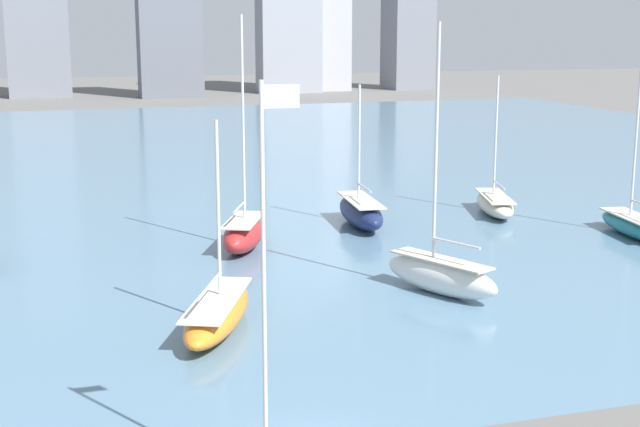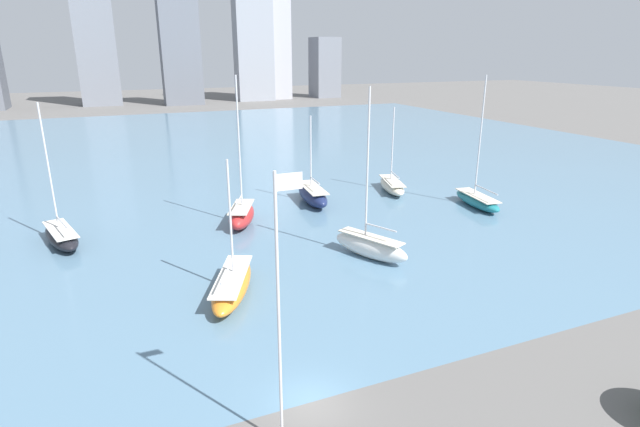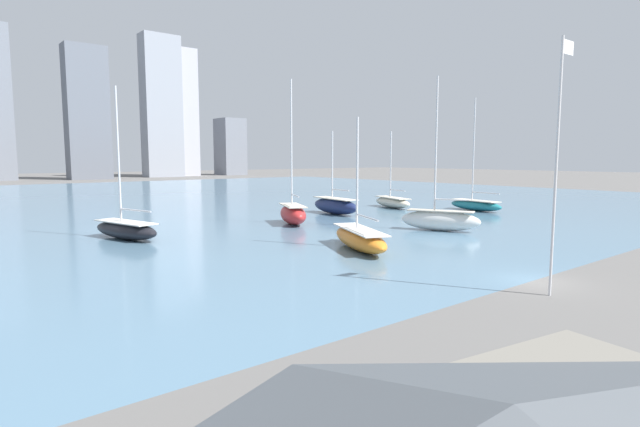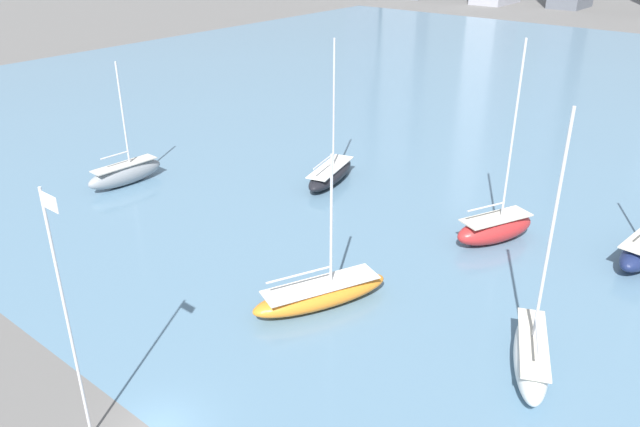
% 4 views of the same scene
% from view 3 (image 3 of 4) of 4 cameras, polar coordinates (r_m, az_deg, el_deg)
% --- Properties ---
extents(ground_plane, '(500.00, 500.00, 0.00)m').
position_cam_3_polar(ground_plane, '(32.14, 23.14, -7.09)').
color(ground_plane, '#605E5B').
extents(harbor_water, '(180.00, 140.00, 0.00)m').
position_cam_3_polar(harbor_water, '(89.10, -20.85, 1.33)').
color(harbor_water, slate).
rests_on(harbor_water, ground_plane).
extents(flag_pole, '(1.24, 0.14, 13.26)m').
position_cam_3_polar(flag_pole, '(28.32, 25.47, 5.61)').
color(flag_pole, silver).
rests_on(flag_pole, ground_plane).
extents(sailboat_cream, '(4.76, 8.88, 11.01)m').
position_cam_3_polar(sailboat_cream, '(73.13, 8.27, 1.33)').
color(sailboat_cream, beige).
rests_on(sailboat_cream, harbor_water).
extents(sailboat_white, '(4.95, 7.91, 15.06)m').
position_cam_3_polar(sailboat_white, '(50.79, 13.56, -0.64)').
color(sailboat_white, white).
rests_on(sailboat_white, harbor_water).
extents(sailboat_teal, '(3.67, 8.89, 15.30)m').
position_cam_3_polar(sailboat_teal, '(71.63, 17.35, 1.01)').
color(sailboat_teal, '#1E757F').
rests_on(sailboat_teal, harbor_water).
extents(sailboat_orange, '(6.08, 9.69, 10.39)m').
position_cam_3_polar(sailboat_orange, '(39.53, 4.56, -2.84)').
color(sailboat_orange, orange).
rests_on(sailboat_orange, harbor_water).
extents(sailboat_red, '(5.08, 7.42, 15.58)m').
position_cam_3_polar(sailboat_red, '(54.38, -3.12, 0.01)').
color(sailboat_red, '#B72828').
rests_on(sailboat_red, harbor_water).
extents(sailboat_black, '(4.46, 8.75, 13.45)m').
position_cam_3_polar(sailboat_black, '(47.68, -21.32, -1.66)').
color(sailboat_black, black).
rests_on(sailboat_black, harbor_water).
extents(sailboat_navy, '(3.44, 9.13, 10.60)m').
position_cam_3_polar(sailboat_navy, '(64.18, 1.74, 0.92)').
color(sailboat_navy, '#19234C').
rests_on(sailboat_navy, harbor_water).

